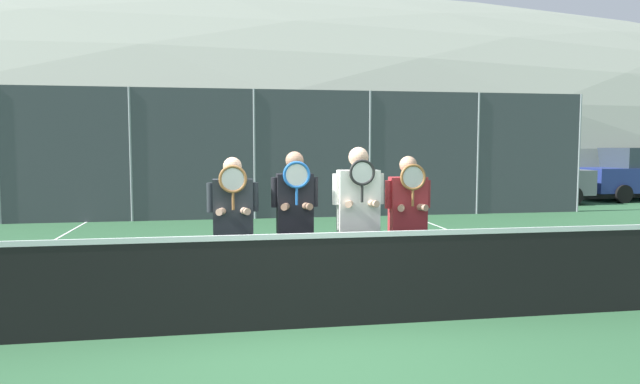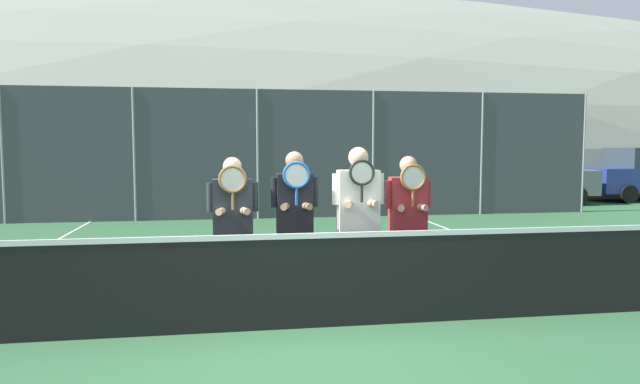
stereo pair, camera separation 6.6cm
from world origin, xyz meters
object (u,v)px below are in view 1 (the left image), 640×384
player_center_left (295,217)px  car_far_left (48,178)px  car_left_of_center (215,177)px  car_right_of_center (513,176)px  player_center_right (358,213)px  player_rightmost (408,217)px  player_leftmost (233,221)px  car_center (364,177)px

player_center_left → car_far_left: car_far_left is taller
car_left_of_center → car_right_of_center: size_ratio=0.85×
player_center_right → car_far_left: 12.81m
car_far_left → car_left_of_center: car_far_left is taller
player_center_right → player_rightmost: 0.65m
player_rightmost → car_left_of_center: 11.46m
player_leftmost → player_center_left: player_center_left is taller
player_leftmost → car_left_of_center: bearing=91.7°
player_leftmost → car_center: (4.24, 10.90, -0.14)m
car_far_left → player_center_left: bearing=-62.1°
car_center → car_right_of_center: car_center is taller
player_center_left → car_right_of_center: size_ratio=0.38×
car_left_of_center → car_right_of_center: bearing=-3.1°
player_center_left → car_right_of_center: (8.47, 10.68, -0.17)m
player_center_left → player_center_right: (0.72, -0.13, 0.05)m
car_far_left → car_left_of_center: bearing=3.5°
player_leftmost → car_far_left: 12.04m
player_center_left → car_far_left: (-5.77, 10.91, -0.12)m
car_right_of_center → car_left_of_center: bearing=176.9°
car_right_of_center → player_center_right: bearing=-125.6°
player_leftmost → car_left_of_center: size_ratio=0.43×
car_center → player_center_right: bearing=-104.3°
player_center_left → car_far_left: size_ratio=0.42×
player_center_left → car_center: player_center_left is taller
car_center → player_rightmost: bearing=-101.3°
car_left_of_center → player_rightmost: bearing=-77.9°
player_leftmost → car_center: 11.69m
player_center_left → car_left_of_center: 11.24m
player_rightmost → player_center_left: bearing=179.6°
player_center_left → car_left_of_center: (-1.05, 11.19, -0.14)m
car_left_of_center → car_center: size_ratio=0.99×
player_center_left → car_far_left: 12.34m
player_center_left → car_center: size_ratio=0.44×
player_rightmost → car_left_of_center: (-2.40, 11.20, -0.11)m
car_far_left → car_right_of_center: (14.24, -0.23, -0.05)m
player_center_right → player_rightmost: size_ratio=1.06×
car_left_of_center → car_right_of_center: 9.53m
car_center → player_leftmost: bearing=-111.3°
player_center_right → player_rightmost: (0.64, 0.13, -0.08)m
player_center_left → player_rightmost: player_center_left is taller
player_center_right → car_far_left: bearing=120.5°
player_rightmost → car_far_left: car_far_left is taller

